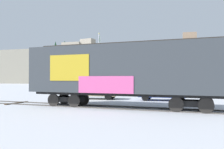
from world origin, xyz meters
TOP-DOWN VIEW (x-y plane):
  - ground_plane at (0.00, 0.00)m, footprint 260.00×260.00m
  - track at (2.41, -0.16)m, footprint 60.00×4.80m
  - freight_car at (-0.83, -0.00)m, footprint 13.78×3.53m
  - flagpole at (-7.72, 13.34)m, footprint 0.46×1.58m
  - hillside at (-0.03, 72.70)m, footprint 129.59×30.56m
  - parked_car_tan at (-5.45, 6.33)m, footprint 4.26×2.12m
  - parked_car_blue at (0.90, 6.61)m, footprint 4.15×1.89m

SIDE VIEW (x-z plane):
  - ground_plane at x=0.00m, z-range 0.00..0.00m
  - track at x=2.41m, z-range 0.00..0.08m
  - parked_car_blue at x=0.90m, z-range 0.00..1.56m
  - parked_car_tan at x=-5.45m, z-range 0.02..1.62m
  - freight_car at x=-0.83m, z-range 0.33..4.86m
  - flagpole at x=-7.72m, z-range 1.18..8.93m
  - hillside at x=-0.03m, z-range -1.96..14.30m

